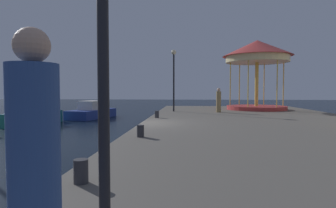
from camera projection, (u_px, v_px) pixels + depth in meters
ground_plane at (141, 139)px, 13.47m from camera, size 120.00×120.00×0.00m
quay_dock at (269, 132)px, 12.99m from camera, size 12.03×29.81×0.80m
motorboat_teal at (35, 116)px, 19.23m from camera, size 2.01×4.56×1.68m
motorboat_blue at (92, 112)px, 23.89m from camera, size 3.16×5.09×1.47m
carousel at (257, 58)px, 22.55m from camera, size 5.53×5.53×5.60m
lamp_post_mid_promenade at (174, 70)px, 20.62m from camera, size 0.36×0.36×4.55m
bollard_center at (157, 114)px, 15.82m from camera, size 0.24×0.24×0.40m
bollard_north at (81, 171)px, 4.63m from camera, size 0.24×0.24×0.40m
bollard_south at (140, 131)px, 9.27m from camera, size 0.24×0.24×0.40m
person_mid_promenade at (219, 101)px, 19.79m from camera, size 0.34×0.34×1.73m
person_far_corner at (35, 181)px, 1.91m from camera, size 0.34×0.34×1.96m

